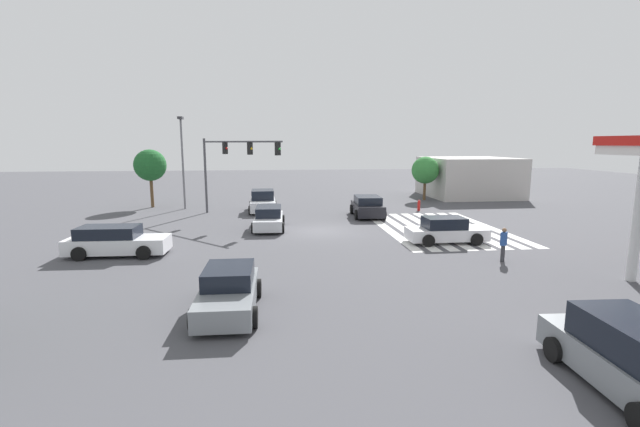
% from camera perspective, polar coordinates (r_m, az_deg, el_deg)
% --- Properties ---
extents(ground_plane, '(120.64, 120.64, 0.00)m').
position_cam_1_polar(ground_plane, '(26.38, 0.00, -2.35)').
color(ground_plane, '#47474C').
extents(crosswalk_markings, '(11.51, 7.25, 0.01)m').
position_cam_1_polar(crosswalk_markings, '(28.25, 15.59, -1.90)').
color(crosswalk_markings, silver).
rests_on(crosswalk_markings, ground_plane).
extents(traffic_signal_mast, '(5.90, 5.90, 5.71)m').
position_cam_1_polar(traffic_signal_mast, '(31.65, -11.83, 7.31)').
color(traffic_signal_mast, '#47474C').
rests_on(traffic_signal_mast, ground_plane).
extents(car_0, '(4.23, 2.37, 1.53)m').
position_cam_1_polar(car_0, '(31.59, 6.35, 0.93)').
color(car_0, black).
rests_on(car_0, ground_plane).
extents(car_1, '(4.48, 2.14, 1.65)m').
position_cam_1_polar(car_1, '(11.85, 36.36, -15.36)').
color(car_1, gray).
rests_on(car_1, ground_plane).
extents(car_2, '(1.92, 4.27, 1.40)m').
position_cam_1_polar(car_2, '(24.23, 16.42, -2.21)').
color(car_2, silver).
rests_on(car_2, ground_plane).
extents(car_3, '(2.05, 4.71, 1.44)m').
position_cam_1_polar(car_3, '(22.81, -25.59, -3.36)').
color(car_3, silver).
rests_on(car_3, ground_plane).
extents(car_4, '(4.38, 2.08, 1.41)m').
position_cam_1_polar(car_4, '(27.18, -6.84, -0.62)').
color(car_4, silver).
rests_on(car_4, ground_plane).
extents(car_5, '(4.16, 2.02, 1.41)m').
position_cam_1_polar(car_5, '(14.27, -12.09, -10.11)').
color(car_5, gray).
rests_on(car_5, ground_plane).
extents(car_6, '(4.46, 2.24, 1.70)m').
position_cam_1_polar(car_6, '(34.05, -7.63, 1.58)').
color(car_6, silver).
rests_on(car_6, ground_plane).
extents(corner_building, '(8.25, 8.25, 3.89)m').
position_cam_1_polar(corner_building, '(45.95, 19.19, 4.61)').
color(corner_building, '#BCB7B2').
rests_on(corner_building, ground_plane).
extents(pedestrian, '(0.41, 0.41, 1.57)m').
position_cam_1_polar(pedestrian, '(21.25, 23.27, -3.63)').
color(pedestrian, '#38383D').
rests_on(pedestrian, ground_plane).
extents(street_light_pole_a, '(0.80, 0.36, 7.43)m').
position_cam_1_polar(street_light_pole_a, '(36.57, -17.89, 7.59)').
color(street_light_pole_a, slate).
rests_on(street_light_pole_a, ground_plane).
extents(tree_corner_a, '(2.61, 2.61, 4.84)m').
position_cam_1_polar(tree_corner_a, '(38.39, -21.71, 5.98)').
color(tree_corner_a, brown).
rests_on(tree_corner_a, ground_plane).
extents(tree_corner_b, '(2.54, 2.54, 4.11)m').
position_cam_1_polar(tree_corner_b, '(41.55, 13.86, 5.62)').
color(tree_corner_b, brown).
rests_on(tree_corner_b, ground_plane).
extents(fire_hydrant, '(0.22, 0.22, 0.86)m').
position_cam_1_polar(fire_hydrant, '(35.10, 13.04, 1.07)').
color(fire_hydrant, red).
rests_on(fire_hydrant, ground_plane).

